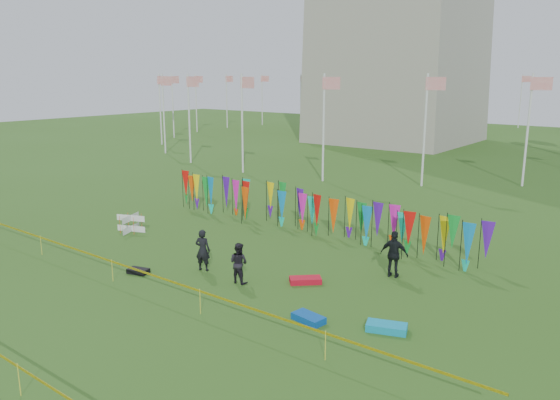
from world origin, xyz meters
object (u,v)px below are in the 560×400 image
Objects in this scene: person_right at (394,254)px; kite_bag_black at (138,271)px; person_left at (203,250)px; person_mid at (239,263)px; kite_bag_teal at (387,327)px; kite_bag_blue at (309,318)px; box_kite at (131,223)px; kite_bag_red at (305,280)px.

person_right reaches higher than kite_bag_black.
kite_bag_black is at bearing 24.10° from person_left.
person_mid reaches higher than kite_bag_teal.
kite_bag_blue is 8.06m from kite_bag_black.
box_kite is 13.79m from person_right.
person_right reaches higher than kite_bag_blue.
person_right is 4.94m from kite_bag_teal.
box_kite is 0.83× the size of kite_bag_blue.
kite_bag_black is at bearing -151.21° from kite_bag_red.
person_left is 8.56m from kite_bag_teal.
kite_bag_blue is 1.29× the size of kite_bag_black.
kite_bag_red is at bearing 126.88° from kite_bag_blue.
person_mid is 2.68m from kite_bag_red.
kite_bag_blue reaches higher than kite_bag_black.
box_kite is 15.69m from kite_bag_teal.
person_mid is 1.48× the size of kite_bag_blue.
box_kite is at bearing -14.98° from person_mid.
person_left is at bearing 168.28° from kite_bag_blue.
person_right is 1.51× the size of kite_bag_teal.
kite_bag_red is at bearing -1.61° from box_kite.
person_mid is 0.85× the size of person_right.
person_left is (7.03, -1.74, 0.42)m from box_kite.
kite_bag_red is (-2.04, 2.71, -0.00)m from kite_bag_blue.
box_kite is 1.07× the size of kite_bag_black.
kite_bag_black is at bearing 24.46° from person_right.
person_left reaches higher than kite_bag_black.
kite_bag_blue is at bearing -53.12° from kite_bag_red.
kite_bag_black is (5.18, -3.61, -0.35)m from box_kite.
person_right reaches higher than box_kite.
person_right is at bearing 48.29° from kite_bag_red.
person_mid is 6.16m from person_right.
kite_bag_red is 0.97× the size of kite_bag_teal.
box_kite is 0.56× the size of person_mid.
person_right is 3.70m from kite_bag_red.
person_left reaches higher than kite_bag_red.
person_mid reaches higher than box_kite.
kite_bag_black is (-6.00, -3.30, -0.01)m from kite_bag_red.
box_kite is 0.72× the size of kite_bag_teal.
person_right is 1.75× the size of kite_bag_blue.
person_right is at bearing 9.93° from box_kite.
kite_bag_red is (4.15, 1.43, -0.76)m from person_left.
kite_bag_teal is (4.37, -1.77, 0.01)m from kite_bag_red.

